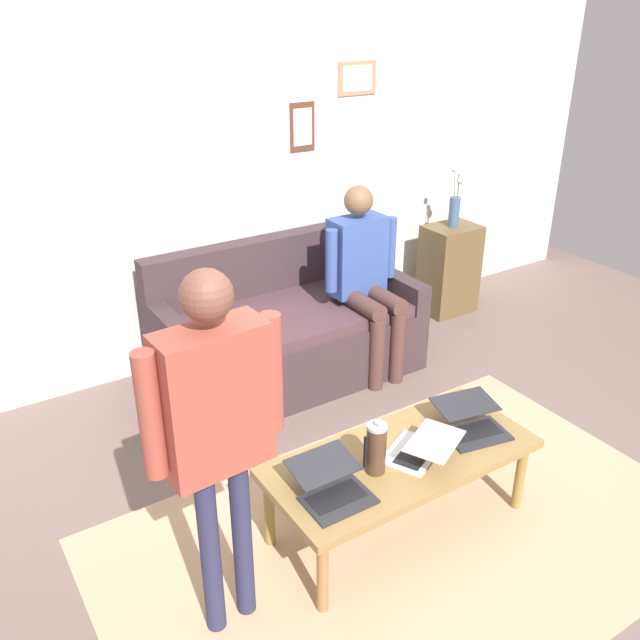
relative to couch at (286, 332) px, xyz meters
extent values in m
plane|color=#6F5A53|center=(0.22, 1.62, -0.31)|extent=(7.68, 7.68, 0.00)
cube|color=tan|center=(0.30, 1.70, -0.30)|extent=(2.89, 1.79, 0.01)
cube|color=silver|center=(0.22, -0.58, 1.04)|extent=(7.04, 0.10, 2.70)
cube|color=brown|center=(-0.47, -0.53, 1.24)|extent=(0.19, 0.02, 0.33)
cube|color=silver|center=(-0.47, -0.52, 1.24)|extent=(0.15, 0.00, 0.25)
cube|color=tan|center=(-0.92, -0.53, 1.53)|extent=(0.33, 0.02, 0.23)
cube|color=white|center=(-0.92, -0.52, 1.53)|extent=(0.25, 0.00, 0.17)
cube|color=#3C2C2F|center=(0.00, 0.04, -0.10)|extent=(1.70, 0.89, 0.42)
cube|color=#4B3138|center=(0.00, 0.06, 0.15)|extent=(1.46, 0.81, 0.08)
cube|color=#3C2C2F|center=(0.00, -0.33, 0.34)|extent=(1.70, 0.14, 0.46)
cube|color=#3C2C2F|center=(-0.79, 0.04, 0.21)|extent=(0.12, 0.89, 0.20)
cube|color=#3C2C2F|center=(0.79, 0.04, 0.21)|extent=(0.12, 0.89, 0.20)
cube|color=olive|center=(0.30, 1.60, 0.10)|extent=(1.30, 0.58, 0.04)
cylinder|color=olive|center=(-0.30, 1.83, -0.11)|extent=(0.05, 0.05, 0.39)
cylinder|color=olive|center=(0.89, 1.83, -0.11)|extent=(0.05, 0.05, 0.39)
cylinder|color=olive|center=(-0.30, 1.37, -0.11)|extent=(0.05, 0.05, 0.39)
cylinder|color=olive|center=(0.89, 1.37, -0.11)|extent=(0.05, 0.05, 0.39)
cube|color=#28282D|center=(0.73, 1.70, 0.13)|extent=(0.29, 0.21, 0.01)
cube|color=black|center=(0.73, 1.69, 0.13)|extent=(0.25, 0.13, 0.00)
cube|color=#28282D|center=(0.73, 1.58, 0.23)|extent=(0.29, 0.20, 0.04)
cube|color=silver|center=(0.73, 1.58, 0.23)|extent=(0.26, 0.18, 0.03)
cube|color=#28282D|center=(-0.11, 1.67, 0.13)|extent=(0.34, 0.27, 0.01)
cube|color=black|center=(-0.11, 1.66, 0.13)|extent=(0.28, 0.17, 0.00)
cube|color=#28282D|center=(-0.13, 1.56, 0.23)|extent=(0.34, 0.25, 0.03)
cube|color=#ACC8E0|center=(-0.13, 1.56, 0.23)|extent=(0.30, 0.23, 0.02)
cube|color=silver|center=(0.25, 1.62, 0.13)|extent=(0.36, 0.32, 0.01)
cube|color=black|center=(0.24, 1.63, 0.13)|extent=(0.28, 0.22, 0.00)
cube|color=silver|center=(0.20, 1.71, 0.23)|extent=(0.35, 0.31, 0.01)
cube|color=silver|center=(0.21, 1.71, 0.23)|extent=(0.32, 0.28, 0.00)
cylinder|color=#4C3323|center=(0.47, 1.63, 0.24)|extent=(0.09, 0.09, 0.23)
cylinder|color=#B7B7BC|center=(0.47, 1.63, 0.36)|extent=(0.09, 0.09, 0.02)
sphere|color=#B2B2B7|center=(0.47, 1.63, 0.38)|extent=(0.03, 0.03, 0.03)
cube|color=black|center=(0.53, 1.63, 0.25)|extent=(0.01, 0.01, 0.16)
cube|color=brown|center=(-1.63, -0.17, 0.06)|extent=(0.42, 0.32, 0.72)
cylinder|color=#415B79|center=(-1.63, -0.17, 0.54)|extent=(0.08, 0.08, 0.24)
cylinder|color=#3D7038|center=(-1.64, -0.16, 0.72)|extent=(0.02, 0.02, 0.13)
sphere|color=silver|center=(-1.65, -0.15, 0.79)|extent=(0.06, 0.06, 0.06)
cylinder|color=#3D7038|center=(-1.63, -0.15, 0.75)|extent=(0.02, 0.01, 0.19)
sphere|color=silver|center=(-1.63, -0.15, 0.84)|extent=(0.04, 0.04, 0.04)
cylinder|color=#3D7038|center=(-1.62, -0.18, 0.76)|extent=(0.01, 0.03, 0.22)
sphere|color=silver|center=(-1.60, -0.18, 0.87)|extent=(0.04, 0.04, 0.04)
cylinder|color=#2B2C4C|center=(1.30, 1.66, 0.09)|extent=(0.08, 0.08, 0.80)
cylinder|color=#2B2C4C|center=(1.16, 1.65, 0.09)|extent=(0.08, 0.08, 0.80)
cube|color=#A24638|center=(1.23, 1.65, 0.77)|extent=(0.41, 0.20, 0.56)
cylinder|color=#A24638|center=(1.47, 1.67, 0.80)|extent=(0.08, 0.08, 0.48)
cylinder|color=#A24638|center=(0.99, 1.64, 0.80)|extent=(0.08, 0.08, 0.48)
sphere|color=brown|center=(1.23, 1.65, 1.18)|extent=(0.18, 0.18, 0.18)
cylinder|color=#4E312C|center=(-0.56, 0.50, -0.06)|extent=(0.10, 0.10, 0.50)
cylinder|color=#4E312C|center=(-0.39, 0.50, -0.06)|extent=(0.10, 0.10, 0.50)
cylinder|color=#4E312C|center=(-0.56, 0.32, 0.24)|extent=(0.12, 0.40, 0.12)
cylinder|color=#4E312C|center=(-0.39, 0.32, 0.24)|extent=(0.12, 0.40, 0.12)
cube|color=#354F94|center=(-0.48, 0.14, 0.50)|extent=(0.37, 0.20, 0.52)
cylinder|color=#354F94|center=(-0.71, 0.19, 0.53)|extent=(0.08, 0.08, 0.42)
cylinder|color=#354F94|center=(-0.24, 0.19, 0.53)|extent=(0.08, 0.08, 0.42)
sphere|color=brown|center=(-0.48, 0.14, 0.88)|extent=(0.19, 0.19, 0.19)
camera|label=1|loc=(2.00, 3.54, 2.06)|focal=37.73mm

